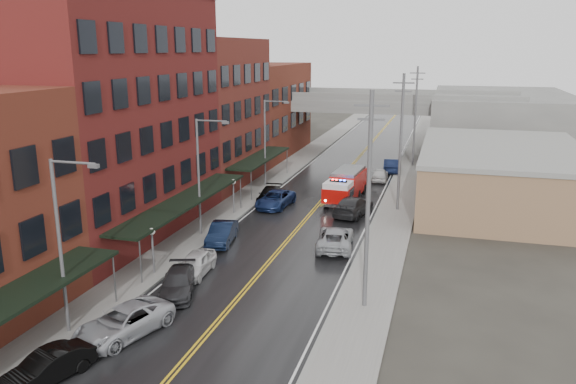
# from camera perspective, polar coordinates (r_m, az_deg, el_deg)

# --- Properties ---
(road) EXTENTS (11.00, 160.00, 0.02)m
(road) POSITION_cam_1_polar(r_m,az_deg,el_deg) (47.24, 1.75, -2.87)
(road) COLOR black
(road) RESTS_ON ground
(sidewalk_left) EXTENTS (3.00, 160.00, 0.15)m
(sidewalk_left) POSITION_cam_1_polar(r_m,az_deg,el_deg) (49.43, -6.48, -2.09)
(sidewalk_left) COLOR slate
(sidewalk_left) RESTS_ON ground
(sidewalk_right) EXTENTS (3.00, 160.00, 0.15)m
(sidewalk_right) POSITION_cam_1_polar(r_m,az_deg,el_deg) (46.08, 10.60, -3.48)
(sidewalk_right) COLOR slate
(sidewalk_right) RESTS_ON ground
(curb_left) EXTENTS (0.30, 160.00, 0.15)m
(curb_left) POSITION_cam_1_polar(r_m,az_deg,el_deg) (48.85, -4.69, -2.25)
(curb_left) COLOR gray
(curb_left) RESTS_ON ground
(curb_right) EXTENTS (0.30, 160.00, 0.15)m
(curb_right) POSITION_cam_1_polar(r_m,az_deg,el_deg) (46.24, 8.57, -3.33)
(curb_right) COLOR gray
(curb_right) RESTS_ON ground
(brick_building_b) EXTENTS (9.00, 20.00, 18.00)m
(brick_building_b) POSITION_cam_1_polar(r_m,az_deg,el_deg) (44.34, -17.55, 7.23)
(brick_building_b) COLOR maroon
(brick_building_b) RESTS_ON ground
(brick_building_c) EXTENTS (9.00, 15.00, 15.00)m
(brick_building_c) POSITION_cam_1_polar(r_m,az_deg,el_deg) (59.80, -8.22, 7.99)
(brick_building_c) COLOR #5E251C
(brick_building_c) RESTS_ON ground
(brick_building_far) EXTENTS (9.00, 20.00, 12.00)m
(brick_building_far) POSITION_cam_1_polar(r_m,az_deg,el_deg) (76.18, -2.79, 8.34)
(brick_building_far) COLOR maroon
(brick_building_far) RESTS_ON ground
(tan_building) EXTENTS (14.00, 22.00, 5.00)m
(tan_building) POSITION_cam_1_polar(r_m,az_deg,el_deg) (55.21, 20.77, 1.40)
(tan_building) COLOR #926D4E
(tan_building) RESTS_ON ground
(right_far_block) EXTENTS (18.00, 30.00, 8.00)m
(right_far_block) POSITION_cam_1_polar(r_m,az_deg,el_deg) (84.65, 20.70, 6.68)
(right_far_block) COLOR slate
(right_far_block) RESTS_ON ground
(awning_1) EXTENTS (2.60, 18.00, 3.09)m
(awning_1) POSITION_cam_1_polar(r_m,az_deg,el_deg) (42.59, -10.39, -0.86)
(awning_1) COLOR black
(awning_1) RESTS_ON ground
(awning_2) EXTENTS (2.60, 13.00, 3.09)m
(awning_2) POSITION_cam_1_polar(r_m,az_deg,el_deg) (58.37, -2.83, 3.48)
(awning_2) COLOR black
(awning_2) RESTS_ON ground
(globe_lamp_1) EXTENTS (0.44, 0.44, 3.12)m
(globe_lamp_1) POSITION_cam_1_polar(r_m,az_deg,el_deg) (36.40, -13.63, -4.80)
(globe_lamp_1) COLOR #59595B
(globe_lamp_1) RESTS_ON ground
(globe_lamp_2) EXTENTS (0.44, 0.44, 3.12)m
(globe_lamp_2) POSITION_cam_1_polar(r_m,az_deg,el_deg) (48.52, -5.57, 0.36)
(globe_lamp_2) COLOR #59595B
(globe_lamp_2) RESTS_ON ground
(street_lamp_0) EXTENTS (2.64, 0.22, 9.00)m
(street_lamp_0) POSITION_cam_1_polar(r_m,az_deg,el_deg) (29.30, -21.87, -4.24)
(street_lamp_0) COLOR #59595B
(street_lamp_0) RESTS_ON ground
(street_lamp_1) EXTENTS (2.64, 0.22, 9.00)m
(street_lamp_1) POSITION_cam_1_polar(r_m,az_deg,el_deg) (42.56, -8.79, 2.24)
(street_lamp_1) COLOR #59595B
(street_lamp_1) RESTS_ON ground
(street_lamp_2) EXTENTS (2.64, 0.22, 9.00)m
(street_lamp_2) POSITION_cam_1_polar(r_m,az_deg,el_deg) (57.23, -2.13, 5.51)
(street_lamp_2) COLOR #59595B
(street_lamp_2) RESTS_ON ground
(utility_pole_0) EXTENTS (1.80, 0.24, 12.00)m
(utility_pole_0) POSITION_cam_1_polar(r_m,az_deg,el_deg) (30.02, 8.15, -0.66)
(utility_pole_0) COLOR #59595B
(utility_pole_0) RESTS_ON ground
(utility_pole_1) EXTENTS (1.80, 0.24, 12.00)m
(utility_pole_1) POSITION_cam_1_polar(r_m,az_deg,el_deg) (49.51, 11.39, 5.15)
(utility_pole_1) COLOR #59595B
(utility_pole_1) RESTS_ON ground
(utility_pole_2) EXTENTS (1.80, 0.24, 12.00)m
(utility_pole_2) POSITION_cam_1_polar(r_m,az_deg,el_deg) (69.29, 12.80, 7.65)
(utility_pole_2) COLOR #59595B
(utility_pole_2) RESTS_ON ground
(overpass) EXTENTS (40.00, 10.00, 7.50)m
(overpass) POSITION_cam_1_polar(r_m,az_deg,el_deg) (76.97, 7.71, 8.28)
(overpass) COLOR slate
(overpass) RESTS_ON ground
(fire_truck) EXTENTS (3.55, 7.85, 2.81)m
(fire_truck) POSITION_cam_1_polar(r_m,az_deg,el_deg) (53.04, 5.85, 0.69)
(fire_truck) COLOR #AE0B08
(fire_truck) RESTS_ON ground
(parked_car_left_1) EXTENTS (2.67, 4.40, 1.37)m
(parked_car_left_1) POSITION_cam_1_polar(r_m,az_deg,el_deg) (27.38, -23.25, -16.05)
(parked_car_left_1) COLOR black
(parked_car_left_1) RESTS_ON ground
(parked_car_left_2) EXTENTS (3.98, 5.83, 1.48)m
(parked_car_left_2) POSITION_cam_1_polar(r_m,az_deg,el_deg) (29.95, -16.36, -12.57)
(parked_car_left_2) COLOR #A3A5AB
(parked_car_left_2) RESTS_ON ground
(parked_car_left_3) EXTENTS (3.30, 5.02, 1.35)m
(parked_car_left_3) POSITION_cam_1_polar(r_m,az_deg,el_deg) (33.93, -11.12, -9.06)
(parked_car_left_3) COLOR #27272A
(parked_car_left_3) RESTS_ON ground
(parked_car_left_4) EXTENTS (1.95, 4.30, 1.43)m
(parked_car_left_4) POSITION_cam_1_polar(r_m,az_deg,el_deg) (36.49, -9.38, -7.20)
(parked_car_left_4) COLOR silver
(parked_car_left_4) RESTS_ON ground
(parked_car_left_5) EXTENTS (2.35, 4.82, 1.52)m
(parked_car_left_5) POSITION_cam_1_polar(r_m,az_deg,el_deg) (41.87, -6.73, -4.18)
(parked_car_left_5) COLOR black
(parked_car_left_5) RESTS_ON ground
(parked_car_left_6) EXTENTS (2.83, 5.43, 1.46)m
(parked_car_left_6) POSITION_cam_1_polar(r_m,az_deg,el_deg) (50.94, -1.28, -0.74)
(parked_car_left_6) COLOR navy
(parked_car_left_6) RESTS_ON ground
(parked_car_left_7) EXTENTS (2.31, 4.72, 1.32)m
(parked_car_left_7) POSITION_cam_1_polar(r_m,az_deg,el_deg) (52.74, -1.90, -0.29)
(parked_car_left_7) COLOR black
(parked_car_left_7) RESTS_ON ground
(parked_car_right_0) EXTENTS (3.15, 5.67, 1.50)m
(parked_car_right_0) POSITION_cam_1_polar(r_m,az_deg,el_deg) (40.73, 4.82, -4.68)
(parked_car_right_0) COLOR #999CA0
(parked_car_right_0) RESTS_ON ground
(parked_car_right_1) EXTENTS (3.18, 5.93, 1.63)m
(parked_car_right_1) POSITION_cam_1_polar(r_m,az_deg,el_deg) (48.82, 6.63, -1.40)
(parked_car_right_1) COLOR #232325
(parked_car_right_1) RESTS_ON ground
(parked_car_right_2) EXTENTS (1.86, 4.19, 1.40)m
(parked_car_right_2) POSITION_cam_1_polar(r_m,az_deg,el_deg) (61.79, 9.32, 1.76)
(parked_car_right_2) COLOR silver
(parked_car_right_2) RESTS_ON ground
(parked_car_right_3) EXTENTS (2.06, 4.93, 1.59)m
(parked_car_right_3) POSITION_cam_1_polar(r_m,az_deg,el_deg) (66.54, 10.45, 2.69)
(parked_car_right_3) COLOR #0E1734
(parked_car_right_3) RESTS_ON ground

